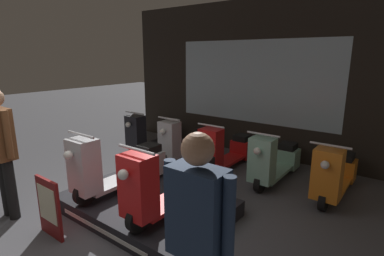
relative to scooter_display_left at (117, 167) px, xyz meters
The scene contains 13 objects.
ground_plane 1.12m from the scooter_display_left, 61.70° to the right, with size 30.00×30.00×0.00m, color #4C4C51.
shop_wall_back 3.49m from the scooter_display_left, 82.17° to the left, with size 6.47×0.09×3.20m.
display_platform 0.68m from the scooter_display_left, ahead, with size 2.20×1.48×0.21m.
scooter_display_left is the anchor object (origin of this frame).
scooter_display_right 0.99m from the scooter_display_left, ahead, with size 0.52×1.57×0.95m.
scooter_backrow_0 2.53m from the scooter_display_left, 123.09° to the left, with size 0.52×1.57×0.95m.
scooter_backrow_1 2.17m from the scooter_display_left, 101.58° to the left, with size 0.52×1.57×0.95m.
scooter_backrow_2 2.19m from the scooter_display_left, 76.41° to the left, with size 0.52×1.57×0.95m.
scooter_backrow_3 2.58m from the scooter_display_left, 55.46° to the left, with size 0.52×1.57×0.95m.
scooter_backrow_4 3.21m from the scooter_display_left, 41.38° to the left, with size 0.52×1.57×0.95m.
person_left_browsing 1.45m from the scooter_display_left, 128.83° to the right, with size 0.54×0.22×1.70m.
person_right_browsing 2.47m from the scooter_display_left, 26.23° to the right, with size 0.55×0.22×1.64m.
price_sign_board 1.01m from the scooter_display_left, 90.47° to the right, with size 0.46×0.04×0.72m.
Camera 1 is at (2.77, -1.66, 2.09)m, focal length 28.00 mm.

